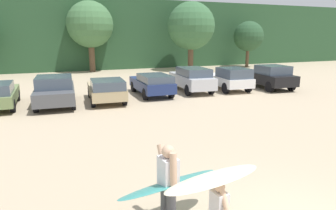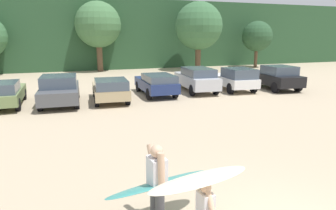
{
  "view_description": "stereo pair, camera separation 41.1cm",
  "coord_description": "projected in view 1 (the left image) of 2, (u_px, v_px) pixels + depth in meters",
  "views": [
    {
      "loc": [
        -3.93,
        -3.44,
        3.64
      ],
      "look_at": [
        0.06,
        6.81,
        1.05
      ],
      "focal_mm": 31.5,
      "sensor_mm": 36.0,
      "label": 1
    },
    {
      "loc": [
        -3.55,
        -3.58,
        3.64
      ],
      "look_at": [
        0.06,
        6.81,
        1.05
      ],
      "focal_mm": 31.5,
      "sensor_mm": 36.0,
      "label": 2
    }
  ],
  "objects": [
    {
      "name": "tree_far_left",
      "position": [
        249.0,
        36.0,
        34.49
      ],
      "size": [
        3.46,
        3.46,
        5.31
      ],
      "color": "brown",
      "rests_on": "ground_plane"
    },
    {
      "name": "tree_ridge_back",
      "position": [
        90.0,
        25.0,
        29.59
      ],
      "size": [
        4.63,
        4.63,
        7.06
      ],
      "color": "brown",
      "rests_on": "ground_plane"
    },
    {
      "name": "surfboard_cream",
      "position": [
        214.0,
        179.0,
        5.02
      ],
      "size": [
        2.06,
        0.93,
        0.11
      ],
      "rotation": [
        0.0,
        0.0,
        3.33
      ],
      "color": "beige"
    },
    {
      "name": "hillside_ridge",
      "position": [
        85.0,
        35.0,
        36.12
      ],
      "size": [
        108.0,
        12.0,
        7.55
      ],
      "primitive_type": "cube",
      "color": "#284C2D",
      "rests_on": "ground_plane"
    },
    {
      "name": "person_adult",
      "position": [
        168.0,
        180.0,
        5.7
      ],
      "size": [
        0.33,
        0.74,
        1.63
      ],
      "rotation": [
        0.0,
        0.0,
        3.23
      ],
      "color": "#4C4C51",
      "rests_on": "ground_plane"
    },
    {
      "name": "surfboard_teal",
      "position": [
        170.0,
        184.0,
        5.8
      ],
      "size": [
        2.32,
        1.09,
        0.27
      ],
      "rotation": [
        0.0,
        0.0,
        3.36
      ],
      "color": "teal"
    },
    {
      "name": "tree_center_right",
      "position": [
        191.0,
        26.0,
        30.93
      ],
      "size": [
        4.96,
        4.96,
        7.13
      ],
      "color": "brown",
      "rests_on": "ground_plane"
    },
    {
      "name": "parked_car_tan",
      "position": [
        106.0,
        89.0,
        16.43
      ],
      "size": [
        2.04,
        4.1,
        1.35
      ],
      "rotation": [
        0.0,
        0.0,
        1.51
      ],
      "color": "tan",
      "rests_on": "ground_plane"
    },
    {
      "name": "person_child",
      "position": [
        219.0,
        210.0,
        5.13
      ],
      "size": [
        0.25,
        0.61,
        1.21
      ],
      "rotation": [
        0.0,
        0.0,
        3.23
      ],
      "color": "#4C4C51",
      "rests_on": "ground_plane"
    },
    {
      "name": "parked_car_dark_gray",
      "position": [
        55.0,
        90.0,
        15.74
      ],
      "size": [
        2.15,
        4.49,
        1.56
      ],
      "rotation": [
        0.0,
        0.0,
        1.52
      ],
      "color": "#4C4F54",
      "rests_on": "ground_plane"
    },
    {
      "name": "parked_car_black",
      "position": [
        270.0,
        76.0,
        20.68
      ],
      "size": [
        2.22,
        4.09,
        1.64
      ],
      "rotation": [
        0.0,
        0.0,
        1.49
      ],
      "color": "black",
      "rests_on": "ground_plane"
    },
    {
      "name": "parked_car_navy",
      "position": [
        152.0,
        83.0,
        18.32
      ],
      "size": [
        1.85,
        4.27,
        1.36
      ],
      "rotation": [
        0.0,
        0.0,
        1.56
      ],
      "color": "navy",
      "rests_on": "ground_plane"
    },
    {
      "name": "parked_car_white",
      "position": [
        229.0,
        78.0,
        20.06
      ],
      "size": [
        2.11,
        4.11,
        1.56
      ],
      "rotation": [
        0.0,
        0.0,
        1.5
      ],
      "color": "white",
      "rests_on": "ground_plane"
    },
    {
      "name": "parked_car_silver",
      "position": [
        192.0,
        79.0,
        19.63
      ],
      "size": [
        2.05,
        4.58,
        1.59
      ],
      "rotation": [
        0.0,
        0.0,
        1.5
      ],
      "color": "silver",
      "rests_on": "ground_plane"
    }
  ]
}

